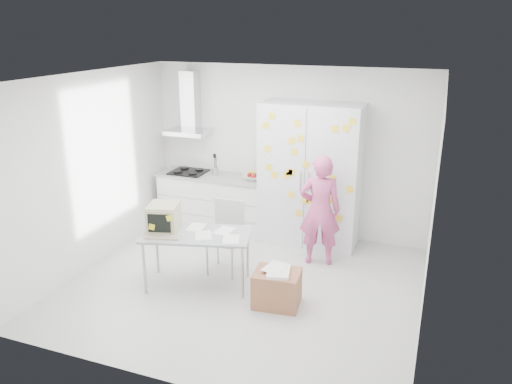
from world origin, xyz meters
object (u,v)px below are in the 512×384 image
(person, at_px, (320,210))
(chair, at_px, (227,232))
(desk, at_px, (176,225))
(cardboard_box, at_px, (277,288))

(person, xyz_separation_m, chair, (-1.15, -0.65, -0.24))
(desk, distance_m, chair, 0.78)
(chair, relative_size, cardboard_box, 1.69)
(desk, relative_size, cardboard_box, 2.53)
(chair, bearing_deg, cardboard_box, -35.85)
(desk, xyz_separation_m, cardboard_box, (1.41, -0.07, -0.60))
(person, distance_m, cardboard_box, 1.44)
(desk, bearing_deg, cardboard_box, -17.80)
(chair, height_order, cardboard_box, chair)
(desk, relative_size, chair, 1.50)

